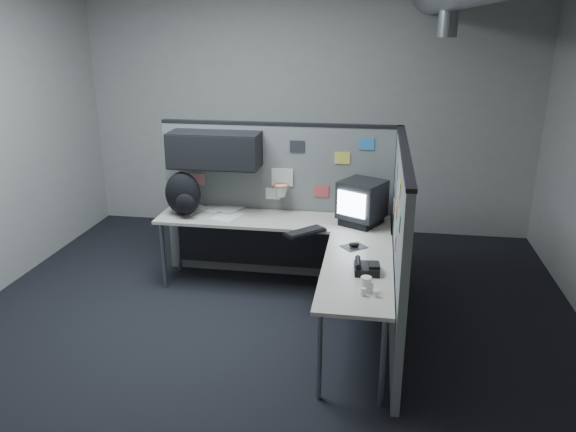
% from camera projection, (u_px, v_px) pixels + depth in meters
% --- Properties ---
extents(room, '(5.62, 5.62, 3.22)m').
position_uv_depth(room, '(335.00, 90.00, 4.09)').
color(room, black).
rests_on(room, ground).
extents(partition_back, '(2.44, 0.42, 1.63)m').
position_uv_depth(partition_back, '(262.00, 185.00, 5.72)').
color(partition_back, slate).
rests_on(partition_back, ground).
extents(partition_right, '(0.07, 2.23, 1.63)m').
position_uv_depth(partition_right, '(398.00, 246.00, 4.62)').
color(partition_right, slate).
rests_on(partition_right, ground).
extents(desk, '(2.31, 2.11, 0.73)m').
position_uv_depth(desk, '(293.00, 241.00, 5.29)').
color(desk, '#B5B3A4').
rests_on(desk, ground).
extents(monitor, '(0.50, 0.50, 0.43)m').
position_uv_depth(monitor, '(362.00, 202.00, 5.33)').
color(monitor, black).
rests_on(monitor, desk).
extents(keyboard, '(0.38, 0.39, 0.04)m').
position_uv_depth(keyboard, '(305.00, 232.00, 5.14)').
color(keyboard, black).
rests_on(keyboard, desk).
extents(mouse, '(0.25, 0.25, 0.04)m').
position_uv_depth(mouse, '(354.00, 245.00, 4.83)').
color(mouse, black).
rests_on(mouse, desk).
extents(phone, '(0.21, 0.22, 0.10)m').
position_uv_depth(phone, '(366.00, 268.00, 4.34)').
color(phone, black).
rests_on(phone, desk).
extents(bottles, '(0.13, 0.15, 0.08)m').
position_uv_depth(bottles, '(368.00, 289.00, 4.00)').
color(bottles, silver).
rests_on(bottles, desk).
extents(cup, '(0.08, 0.08, 0.11)m').
position_uv_depth(cup, '(366.00, 284.00, 4.03)').
color(cup, white).
rests_on(cup, desk).
extents(papers, '(0.86, 0.76, 0.02)m').
position_uv_depth(papers, '(207.00, 208.00, 5.84)').
color(papers, white).
rests_on(papers, desk).
extents(backpack, '(0.39, 0.35, 0.44)m').
position_uv_depth(backpack, '(183.00, 195.00, 5.58)').
color(backpack, black).
rests_on(backpack, desk).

